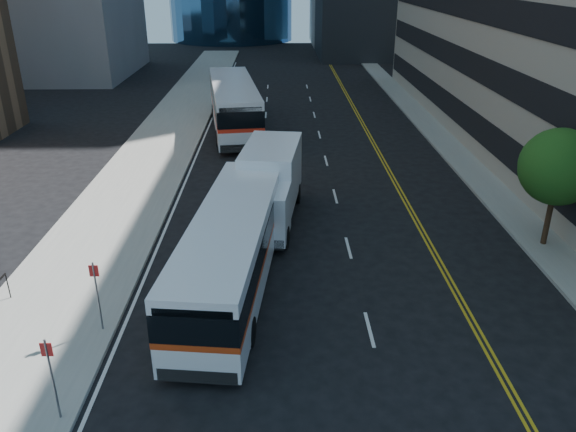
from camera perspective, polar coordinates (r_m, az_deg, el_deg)
The scene contains 7 objects.
ground at distance 17.79m, azimuth 7.63°, elevation -15.10°, with size 160.00×160.00×0.00m, color black.
sidewalk_west at distance 40.96m, azimuth -12.37°, elevation 7.72°, with size 5.00×90.00×0.15m, color gray.
sidewalk_east at distance 41.81m, azimuth 15.11°, elevation 7.77°, with size 2.00×90.00×0.15m, color gray.
street_tree at distance 25.64m, azimuth 25.80°, elevation 4.50°, with size 3.20×3.20×5.10m.
bus_front at distance 20.87m, azimuth -5.68°, elevation -3.24°, with size 3.79×11.92×3.02m.
bus_rear at distance 42.22m, azimuth -5.53°, elevation 11.23°, with size 4.85×13.96×3.53m.
box_truck at distance 26.34m, azimuth -1.99°, elevation 3.20°, with size 3.41×7.46×3.45m.
Camera 1 is at (-2.54, -13.63, 11.15)m, focal length 35.00 mm.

